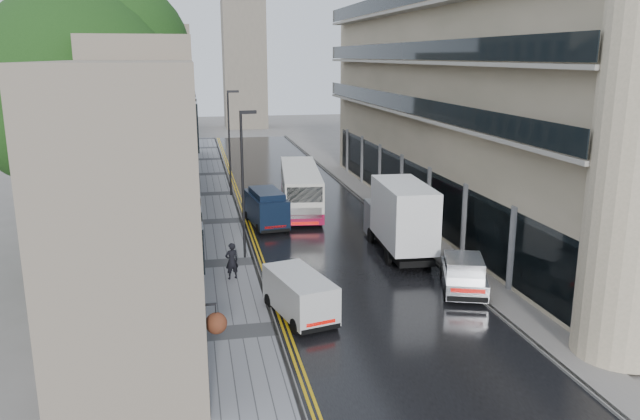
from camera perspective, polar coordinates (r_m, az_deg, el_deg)
name	(u,v)px	position (r m, az deg, el deg)	size (l,w,h in m)	color
road	(311,218)	(40.61, -0.81, -0.74)	(9.00, 85.00, 0.02)	black
left_sidewalk	(221,222)	(39.96, -9.08, -1.09)	(2.70, 85.00, 0.12)	gray
right_sidewalk	(390,213)	(41.91, 6.46, -0.30)	(1.80, 85.00, 0.12)	slate
old_shop_row	(158,125)	(41.38, -14.59, 7.53)	(4.50, 56.00, 12.00)	gray
modern_block	(475,109)	(41.20, 13.96, 8.94)	(8.00, 40.00, 14.00)	beige
tree_near	(80,129)	(31.71, -21.07, 6.96)	(10.56, 10.56, 13.89)	black
tree_far	(118,118)	(44.56, -17.99, 8.02)	(9.24, 9.24, 12.46)	black
cream_bus	(286,199)	(39.69, -3.17, 1.03)	(2.38, 10.49, 2.86)	white
white_lorry	(389,227)	(31.32, 6.31, -1.54)	(2.24, 7.48, 3.93)	white
silver_hatchback	(447,284)	(27.45, 11.55, -6.62)	(1.78, 4.07, 1.53)	silver
white_van	(295,311)	(23.82, -2.27, -9.22)	(1.72, 4.01, 1.81)	silver
navy_van	(258,214)	(36.96, -5.66, -0.37)	(1.86, 4.65, 2.37)	black
pedestrian	(232,261)	(29.42, -8.07, -4.63)	(0.64, 0.42, 1.74)	black
lamp_post_near	(243,186)	(31.72, -7.07, 2.16)	(0.85, 0.19, 7.51)	black
lamp_post_far	(229,144)	(46.64, -8.29, 5.99)	(0.87, 0.19, 7.71)	black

